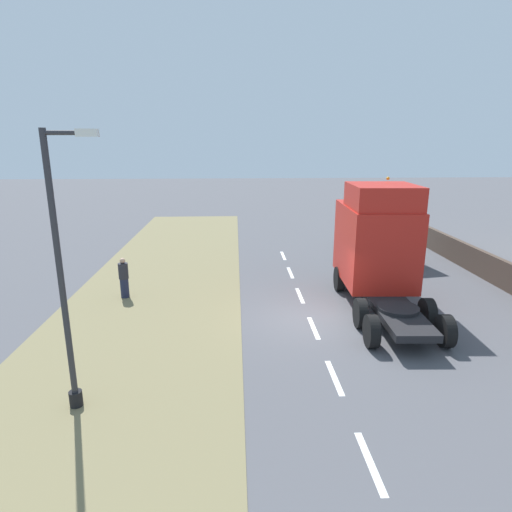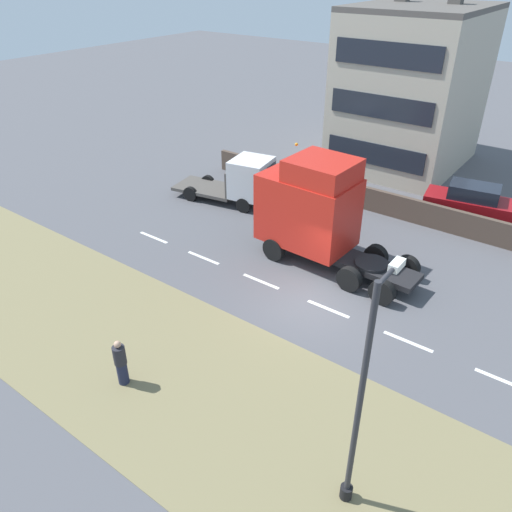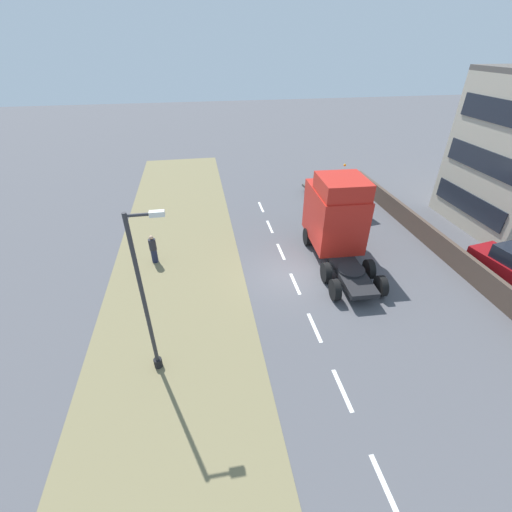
# 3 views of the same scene
# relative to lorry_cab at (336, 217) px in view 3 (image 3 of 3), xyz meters

# --- Properties ---
(ground_plane) EXTENTS (120.00, 120.00, 0.00)m
(ground_plane) POSITION_rel_lorry_cab_xyz_m (-2.88, -1.84, -2.36)
(ground_plane) COLOR #515156
(ground_plane) RESTS_ON ground
(grass_verge) EXTENTS (7.00, 44.00, 0.01)m
(grass_verge) POSITION_rel_lorry_cab_xyz_m (-8.88, -1.84, -2.35)
(grass_verge) COLOR olive
(grass_verge) RESTS_ON ground
(lane_markings) EXTENTS (0.16, 21.00, 0.00)m
(lane_markings) POSITION_rel_lorry_cab_xyz_m (-2.88, -2.54, -2.36)
(lane_markings) COLOR white
(lane_markings) RESTS_ON ground
(boundary_wall) EXTENTS (0.25, 24.00, 1.24)m
(boundary_wall) POSITION_rel_lorry_cab_xyz_m (6.12, -1.84, -1.74)
(boundary_wall) COLOR #4C3D33
(boundary_wall) RESTS_ON ground
(lorry_cab) EXTENTS (2.90, 7.35, 4.83)m
(lorry_cab) POSITION_rel_lorry_cab_xyz_m (0.00, 0.00, 0.00)
(lorry_cab) COLOR black
(lorry_cab) RESTS_ON ground
(flatbed_truck) EXTENTS (2.98, 5.79, 2.61)m
(flatbed_truck) POSITION_rel_lorry_cab_xyz_m (2.76, 5.90, -0.99)
(flatbed_truck) COLOR silver
(flatbed_truck) RESTS_ON ground
(lamp_post) EXTENTS (1.28, 0.31, 6.52)m
(lamp_post) POSITION_rel_lorry_cab_xyz_m (-9.37, -6.73, 0.66)
(lamp_post) COLOR black
(lamp_post) RESTS_ON ground
(pedestrian) EXTENTS (0.39, 0.39, 1.69)m
(pedestrian) POSITION_rel_lorry_cab_xyz_m (-10.12, 0.79, -1.53)
(pedestrian) COLOR #1E233D
(pedestrian) RESTS_ON ground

